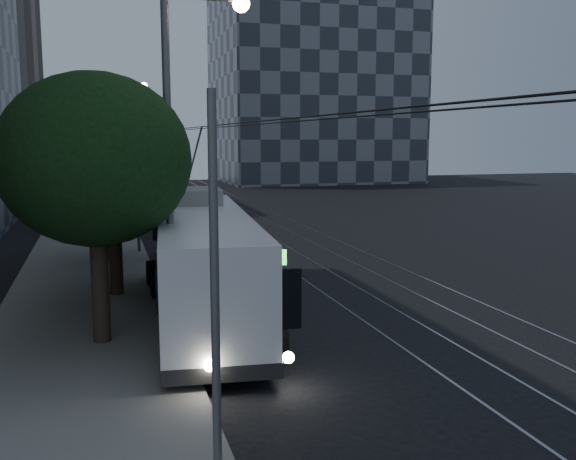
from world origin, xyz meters
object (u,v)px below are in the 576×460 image
(car_white_a, at_px, (185,224))
(car_white_c, at_px, (146,198))
(streetlamp_far, at_px, (122,134))
(car_white_b, at_px, (154,212))
(car_white_d, at_px, (154,194))
(streetlamp_near, at_px, (184,128))
(pickup_silver, at_px, (193,239))
(trolleybus, at_px, (203,262))

(car_white_a, height_order, car_white_c, car_white_c)
(car_white_c, distance_m, streetlamp_far, 7.63)
(car_white_b, xyz_separation_m, car_white_c, (0.06, 8.09, 0.09))
(car_white_d, xyz_separation_m, streetlamp_near, (-2.13, -36.64, 4.82))
(car_white_b, distance_m, streetlamp_near, 24.51)
(car_white_d, distance_m, streetlamp_far, 11.67)
(pickup_silver, distance_m, car_white_d, 24.58)
(car_white_d, bearing_deg, trolleybus, -68.05)
(streetlamp_near, bearing_deg, car_white_a, 82.91)
(car_white_b, relative_size, car_white_d, 1.15)
(streetlamp_near, xyz_separation_m, streetlamp_far, (-0.57, 26.34, -0.05))
(car_white_b, bearing_deg, trolleybus, -112.60)
(car_white_b, height_order, car_white_c, car_white_c)
(pickup_silver, relative_size, car_white_b, 1.18)
(car_white_a, relative_size, car_white_b, 0.96)
(car_white_c, bearing_deg, car_white_d, 96.60)
(pickup_silver, distance_m, car_white_a, 5.04)
(car_white_a, bearing_deg, car_white_d, 76.24)
(car_white_a, distance_m, streetlamp_far, 10.71)
(car_white_a, height_order, car_white_d, car_white_a)
(car_white_c, height_order, streetlamp_far, streetlamp_far)
(car_white_a, xyz_separation_m, streetlamp_far, (-2.70, 9.24, 4.69))
(car_white_b, relative_size, car_white_c, 1.00)
(pickup_silver, distance_m, car_white_c, 20.04)
(trolleybus, relative_size, car_white_d, 3.02)
(pickup_silver, xyz_separation_m, car_white_b, (-0.71, 11.94, -0.09))
(car_white_b, xyz_separation_m, streetlamp_near, (-1.12, -24.00, 4.83))
(trolleybus, height_order, car_white_b, trolleybus)
(car_white_c, height_order, streetlamp_near, streetlamp_near)
(trolleybus, height_order, streetlamp_far, streetlamp_far)
(car_white_c, xyz_separation_m, streetlamp_near, (-1.18, -32.10, 4.74))
(car_white_a, bearing_deg, trolleybus, -109.07)
(trolleybus, bearing_deg, streetlamp_near, -104.21)
(car_white_a, bearing_deg, pickup_silver, -107.12)
(trolleybus, distance_m, car_white_a, 15.16)
(trolleybus, xyz_separation_m, car_white_a, (1.40, 15.07, -0.90))
(pickup_silver, height_order, streetlamp_near, streetlamp_near)
(car_white_a, xyz_separation_m, car_white_d, (0.00, 19.54, -0.08))
(trolleybus, xyz_separation_m, car_white_b, (0.39, 21.97, -0.99))
(car_white_c, bearing_deg, trolleybus, -72.50)
(trolleybus, bearing_deg, pickup_silver, 89.23)
(car_white_a, relative_size, streetlamp_far, 0.50)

